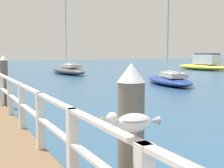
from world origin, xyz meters
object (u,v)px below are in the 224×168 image
object	(u,v)px
boat_3	(203,64)
boat_4	(68,70)
dock_piling_far	(4,81)
seagull_foreground	(133,122)
boat_2	(169,80)
dock_piling_near	(131,157)

from	to	relation	value
boat_3	boat_4	bearing A→B (deg)	-6.69
boat_3	dock_piling_far	bearing A→B (deg)	28.09
seagull_foreground	boat_2	world-z (taller)	boat_2
dock_piling_far	boat_2	size ratio (longest dim) A/B	0.30
dock_piling_far	boat_4	xyz separation A→B (m)	(7.97, 16.19, -0.61)
boat_2	dock_piling_near	bearing A→B (deg)	-114.36
dock_piling_near	seagull_foreground	world-z (taller)	dock_piling_near
dock_piling_far	boat_3	xyz separation A→B (m)	(24.29, 15.59, -0.36)
seagull_foreground	dock_piling_far	bearing A→B (deg)	13.41
boat_4	dock_piling_far	bearing A→B (deg)	-119.69
seagull_foreground	boat_3	xyz separation A→B (m)	(24.68, 25.72, -0.91)
dock_piling_near	dock_piling_far	bearing A→B (deg)	90.00
dock_piling_near	boat_3	size ratio (longest dim) A/B	0.27
boat_2	boat_3	bearing A→B (deg)	54.30
seagull_foreground	boat_3	bearing A→B (deg)	-28.21
seagull_foreground	boat_3	size ratio (longest dim) A/B	0.06
boat_2	seagull_foreground	bearing A→B (deg)	-113.95
boat_2	boat_4	bearing A→B (deg)	116.40
boat_3	boat_2	bearing A→B (deg)	35.70
dock_piling_far	boat_3	distance (m)	28.87
boat_3	boat_4	world-z (taller)	boat_4
dock_piling_near	boat_4	xyz separation A→B (m)	(7.97, 25.62, -0.61)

